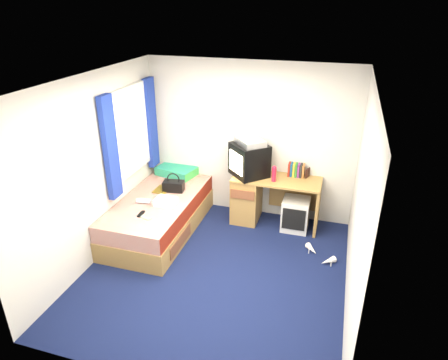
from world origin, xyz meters
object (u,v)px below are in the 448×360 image
(bed, at_px, (159,215))
(crt_tv, at_px, (249,160))
(pillow, at_px, (177,171))
(storage_cube, at_px, (295,214))
(aerosol_can, at_px, (268,171))
(magazine, at_px, (162,190))
(remote_control, at_px, (141,214))
(white_heels, at_px, (320,255))
(towel, at_px, (166,202))
(water_bottle, at_px, (144,201))
(handbag, at_px, (174,186))
(colour_swatch_fan, at_px, (144,217))
(picture_frame, at_px, (308,173))
(pink_water_bottle, at_px, (274,174))
(desk, at_px, (258,197))
(vcr, at_px, (250,142))

(bed, distance_m, crt_tv, 1.56)
(bed, xyz_separation_m, pillow, (-0.07, 0.86, 0.34))
(storage_cube, distance_m, aerosol_can, 0.76)
(magazine, bearing_deg, crt_tv, 21.05)
(remote_control, xyz_separation_m, white_heels, (2.36, 0.49, -0.51))
(towel, relative_size, water_bottle, 1.43)
(handbag, distance_m, towel, 0.45)
(water_bottle, height_order, colour_swatch_fan, water_bottle)
(colour_swatch_fan, bearing_deg, picture_frame, 36.90)
(magazine, bearing_deg, pink_water_bottle, 12.58)
(towel, distance_m, colour_swatch_fan, 0.43)
(white_heels, bearing_deg, storage_cube, 123.17)
(magazine, relative_size, water_bottle, 1.40)
(magazine, distance_m, water_bottle, 0.47)
(pink_water_bottle, height_order, water_bottle, pink_water_bottle)
(aerosol_can, relative_size, white_heels, 0.36)
(aerosol_can, xyz_separation_m, white_heels, (0.90, -0.78, -0.79))
(picture_frame, height_order, towel, picture_frame)
(bed, xyz_separation_m, picture_frame, (2.02, 0.91, 0.55))
(bed, xyz_separation_m, remote_control, (-0.01, -0.50, 0.28))
(water_bottle, bearing_deg, white_heels, 4.42)
(crt_tv, distance_m, pink_water_bottle, 0.44)
(desk, height_order, vcr, vcr)
(desk, distance_m, colour_swatch_fan, 1.81)
(desk, height_order, crt_tv, crt_tv)
(crt_tv, relative_size, vcr, 1.47)
(vcr, relative_size, water_bottle, 2.26)
(desk, xyz_separation_m, aerosol_can, (0.13, 0.04, 0.42))
(picture_frame, relative_size, remote_control, 0.88)
(desk, relative_size, remote_control, 8.13)
(magazine, relative_size, remote_control, 1.75)
(towel, relative_size, magazine, 1.02)
(desk, xyz_separation_m, towel, (-1.13, -0.88, 0.18))
(storage_cube, relative_size, towel, 1.69)
(vcr, bearing_deg, water_bottle, -94.86)
(water_bottle, xyz_separation_m, colour_swatch_fan, (0.19, -0.36, -0.03))
(crt_tv, height_order, water_bottle, crt_tv)
(pillow, xyz_separation_m, remote_control, (0.06, -1.36, -0.06))
(picture_frame, height_order, pink_water_bottle, pink_water_bottle)
(crt_tv, bearing_deg, towel, -92.94)
(desk, bearing_deg, picture_frame, 13.97)
(storage_cube, relative_size, white_heels, 1.10)
(bed, relative_size, magazine, 7.14)
(pink_water_bottle, distance_m, magazine, 1.69)
(pillow, xyz_separation_m, towel, (0.26, -1.01, -0.02))
(aerosol_can, bearing_deg, magazine, -161.28)
(handbag, xyz_separation_m, white_heels, (2.23, -0.30, -0.58))
(colour_swatch_fan, xyz_separation_m, white_heels, (2.28, 0.55, -0.51))
(vcr, height_order, remote_control, vcr)
(magazine, height_order, remote_control, remote_control)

